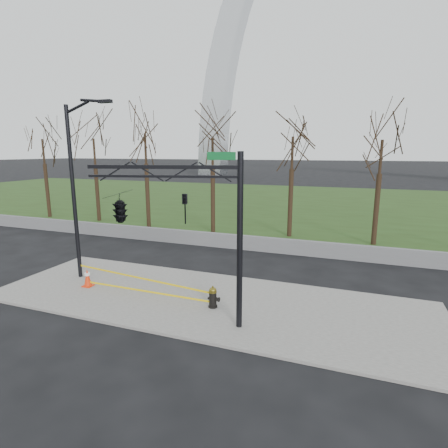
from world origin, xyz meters
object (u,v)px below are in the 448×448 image
(fire_hydrant, at_px, (213,298))
(traffic_signal_mast, at_px, (142,208))
(traffic_cone, at_px, (87,278))

(fire_hydrant, bearing_deg, traffic_signal_mast, -128.26)
(traffic_signal_mast, bearing_deg, fire_hydrant, 32.99)
(fire_hydrant, relative_size, traffic_signal_mast, 0.14)
(fire_hydrant, height_order, traffic_signal_mast, traffic_signal_mast)
(fire_hydrant, bearing_deg, traffic_cone, -176.10)
(fire_hydrant, xyz_separation_m, traffic_signal_mast, (-1.74, -1.88, 3.65))
(fire_hydrant, height_order, traffic_cone, fire_hydrant)
(fire_hydrant, xyz_separation_m, traffic_cone, (-6.05, 0.07, 0.00))
(fire_hydrant, distance_m, traffic_cone, 6.05)
(traffic_cone, height_order, traffic_signal_mast, traffic_signal_mast)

